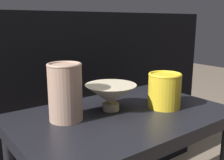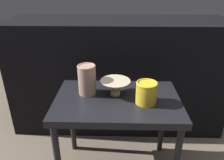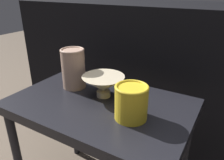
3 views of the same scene
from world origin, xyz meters
name	(u,v)px [view 2 (image 2 of 3)]	position (x,y,z in m)	size (l,w,h in m)	color
table	(117,108)	(0.00, 0.00, 0.49)	(0.71, 0.46, 0.56)	black
couch_backdrop	(117,74)	(0.00, 0.59, 0.45)	(1.69, 0.50, 0.89)	black
bowl	(115,86)	(-0.01, 0.05, 0.61)	(0.17, 0.17, 0.09)	#C1B293
vase_textured_left	(87,79)	(-0.18, 0.06, 0.65)	(0.10, 0.10, 0.18)	tan
vase_colorful_right	(146,92)	(0.16, -0.04, 0.62)	(0.12, 0.12, 0.12)	gold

